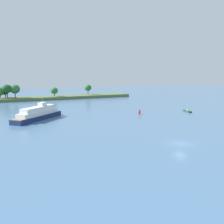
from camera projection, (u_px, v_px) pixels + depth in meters
ground_plane at (180, 144)px, 49.64m from camera, size 400.00×400.00×0.00m
treeline_island at (55, 95)px, 136.52m from camera, size 79.31×12.07×8.66m
white_riverboat at (38, 114)px, 75.88m from camera, size 17.39×16.73×6.48m
fishing_skiff at (187, 111)px, 90.86m from camera, size 2.05×4.71×1.00m
channel_buoy_red at (139, 112)px, 85.98m from camera, size 0.70×0.70×1.90m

